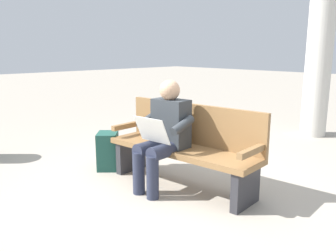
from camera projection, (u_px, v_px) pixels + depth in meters
ground_plane at (181, 186)px, 3.93m from camera, size 40.00×40.00×0.00m
bench_near at (185, 145)px, 3.89m from camera, size 1.84×0.64×0.90m
person_seated at (164, 132)px, 3.75m from camera, size 0.60×0.60×1.18m
backpack at (108, 151)px, 4.46m from camera, size 0.40×0.39×0.47m
support_pillar at (323, 13)px, 5.83m from camera, size 0.43×0.43×4.16m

